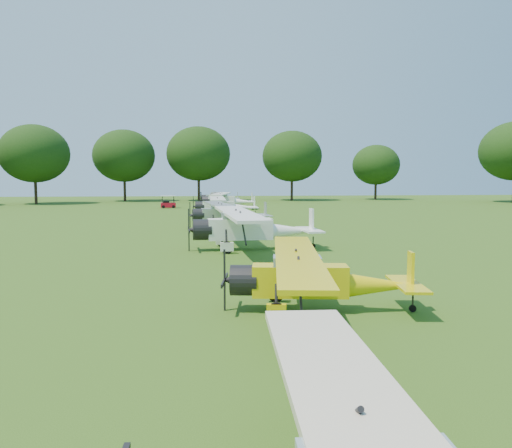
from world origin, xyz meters
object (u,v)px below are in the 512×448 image
at_px(aircraft_6, 226,199).
at_px(aircraft_7, 219,197).
at_px(aircraft_4, 227,212).
at_px(golf_cart, 168,204).
at_px(aircraft_2, 315,275).
at_px(aircraft_3, 250,225).
at_px(aircraft_5, 223,205).

bearing_deg(aircraft_6, aircraft_7, 101.53).
relative_size(aircraft_4, golf_cart, 5.12).
relative_size(aircraft_7, golf_cart, 4.72).
distance_m(aircraft_4, aircraft_7, 36.18).
bearing_deg(aircraft_2, golf_cart, 106.46).
distance_m(aircraft_2, aircraft_7, 61.69).
xyz_separation_m(aircraft_6, aircraft_7, (-0.44, 12.56, -0.17)).
xyz_separation_m(aircraft_2, aircraft_4, (-1.14, 25.51, 0.13)).
relative_size(aircraft_6, golf_cart, 5.46).
relative_size(aircraft_6, aircraft_7, 1.16).
bearing_deg(golf_cart, aircraft_2, -88.27).
xyz_separation_m(aircraft_4, aircraft_7, (0.70, 36.18, -0.09)).
xyz_separation_m(aircraft_7, golf_cart, (-7.06, -9.29, -0.56)).
relative_size(aircraft_2, golf_cart, 4.58).
height_order(aircraft_6, aircraft_7, aircraft_6).
height_order(aircraft_3, aircraft_6, aircraft_3).
relative_size(aircraft_2, aircraft_5, 0.88).
xyz_separation_m(aircraft_6, golf_cart, (-7.50, 3.26, -0.73)).
distance_m(aircraft_5, aircraft_7, 24.90).
relative_size(aircraft_3, aircraft_4, 1.11).
distance_m(aircraft_2, aircraft_6, 49.13).
bearing_deg(aircraft_3, aircraft_6, 86.02).
height_order(aircraft_7, golf_cart, aircraft_7).
bearing_deg(aircraft_7, aircraft_2, -86.80).
relative_size(aircraft_2, aircraft_3, 0.80).
bearing_deg(aircraft_4, aircraft_7, 82.63).
height_order(aircraft_4, golf_cart, aircraft_4).
height_order(aircraft_5, aircraft_7, aircraft_5).
relative_size(aircraft_5, aircraft_6, 0.95).
bearing_deg(aircraft_7, aircraft_6, -85.18).
bearing_deg(aircraft_7, aircraft_3, -87.41).
distance_m(aircraft_2, aircraft_3, 12.92).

